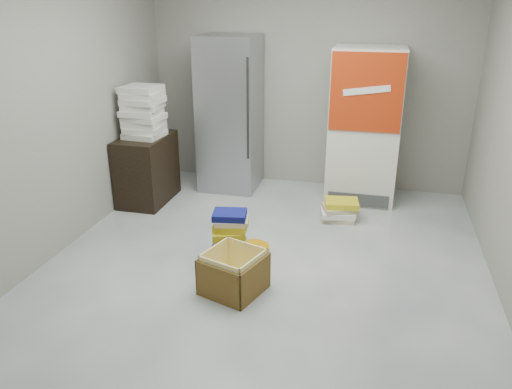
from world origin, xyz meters
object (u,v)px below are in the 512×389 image
object	(u,v)px
steel_fridge	(230,114)
coke_cooler	(365,126)
wood_shelf	(147,169)
phonebook_stack_main	(230,239)
cardboard_box	(234,275)

from	to	relation	value
steel_fridge	coke_cooler	size ratio (longest dim) A/B	1.06
wood_shelf	phonebook_stack_main	bearing A→B (deg)	-42.22
wood_shelf	cardboard_box	bearing A→B (deg)	-47.15
steel_fridge	wood_shelf	distance (m)	1.23
wood_shelf	cardboard_box	xyz separation A→B (m)	(1.57, -1.69, -0.25)
coke_cooler	wood_shelf	bearing A→B (deg)	-163.72
phonebook_stack_main	cardboard_box	bearing A→B (deg)	-83.80
steel_fridge	wood_shelf	xyz separation A→B (m)	(-0.83, -0.73, -0.55)
phonebook_stack_main	cardboard_box	distance (m)	0.44
steel_fridge	coke_cooler	bearing A→B (deg)	-0.18
steel_fridge	wood_shelf	world-z (taller)	steel_fridge
coke_cooler	cardboard_box	bearing A→B (deg)	-110.66
steel_fridge	wood_shelf	size ratio (longest dim) A/B	2.37
steel_fridge	phonebook_stack_main	distance (m)	2.21
coke_cooler	phonebook_stack_main	bearing A→B (deg)	-117.65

